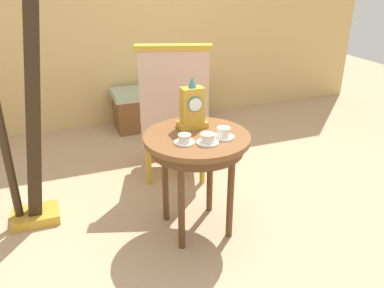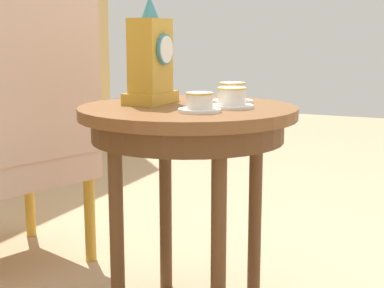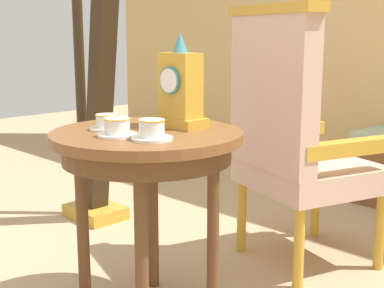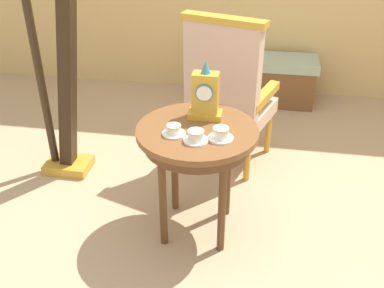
{
  "view_description": "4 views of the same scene",
  "coord_description": "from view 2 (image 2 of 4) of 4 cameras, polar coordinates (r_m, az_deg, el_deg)",
  "views": [
    {
      "loc": [
        -0.9,
        -2.09,
        1.64
      ],
      "look_at": [
        -0.08,
        0.06,
        0.6
      ],
      "focal_mm": 36.67,
      "sensor_mm": 36.0,
      "label": 1
    },
    {
      "loc": [
        -1.68,
        -0.73,
        0.9
      ],
      "look_at": [
        -0.06,
        -0.01,
        0.57
      ],
      "focal_mm": 54.14,
      "sensor_mm": 36.0,
      "label": 2
    },
    {
      "loc": [
        1.35,
        -1.19,
        1.02
      ],
      "look_at": [
        0.02,
        0.13,
        0.64
      ],
      "focal_mm": 50.64,
      "sensor_mm": 36.0,
      "label": 3
    },
    {
      "loc": [
        0.25,
        -2.08,
        1.83
      ],
      "look_at": [
        -0.11,
        0.06,
        0.56
      ],
      "focal_mm": 41.29,
      "sensor_mm": 36.0,
      "label": 4
    }
  ],
  "objects": [
    {
      "name": "teacup_left",
      "position": [
        1.64,
        0.76,
        4.04
      ],
      "size": [
        0.12,
        0.12,
        0.06
      ],
      "color": "white",
      "rests_on": "side_table"
    },
    {
      "name": "teacup_center",
      "position": [
        1.87,
        3.99,
        4.96
      ],
      "size": [
        0.13,
        0.13,
        0.07
      ],
      "color": "white",
      "rests_on": "side_table"
    },
    {
      "name": "teacup_right",
      "position": [
        1.74,
        3.94,
        4.49
      ],
      "size": [
        0.13,
        0.13,
        0.06
      ],
      "color": "white",
      "rests_on": "side_table"
    },
    {
      "name": "mantel_clock",
      "position": [
        1.85,
        -4.07,
        8.18
      ],
      "size": [
        0.19,
        0.11,
        0.34
      ],
      "color": "gold",
      "rests_on": "side_table"
    },
    {
      "name": "armchair",
      "position": [
        2.27,
        -16.57,
        2.29
      ],
      "size": [
        0.68,
        0.67,
        1.14
      ],
      "color": "#CCA893",
      "rests_on": "ground"
    },
    {
      "name": "side_table",
      "position": [
        1.79,
        -0.31,
        1.05
      ],
      "size": [
        0.67,
        0.67,
        0.69
      ],
      "color": "brown",
      "rests_on": "ground"
    }
  ]
}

